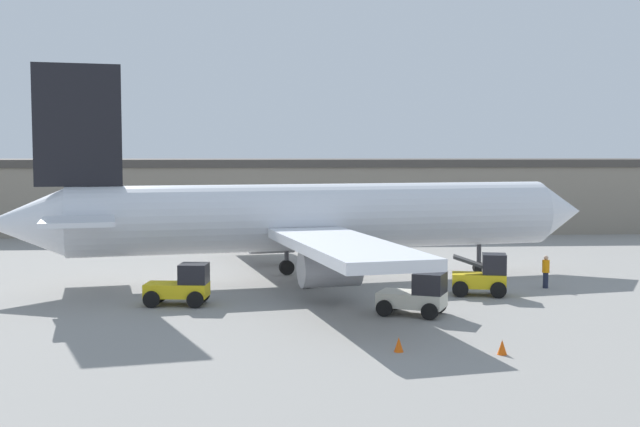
{
  "coord_description": "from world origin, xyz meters",
  "views": [
    {
      "loc": [
        -3.0,
        -46.01,
        7.38
      ],
      "look_at": [
        0.0,
        0.0,
        3.89
      ],
      "focal_mm": 45.0,
      "sensor_mm": 36.0,
      "label": 1
    }
  ],
  "objects_px": {
    "airplane": "(304,218)",
    "belt_loader_truck": "(483,276)",
    "ground_crew_worker": "(546,271)",
    "baggage_tug": "(182,286)",
    "pushback_tug": "(417,295)",
    "safety_cone_near": "(502,347)",
    "safety_cone_far": "(399,345)"
  },
  "relations": [
    {
      "from": "ground_crew_worker",
      "to": "safety_cone_near",
      "type": "height_order",
      "value": "ground_crew_worker"
    },
    {
      "from": "safety_cone_far",
      "to": "pushback_tug",
      "type": "bearing_deg",
      "value": 73.67
    },
    {
      "from": "airplane",
      "to": "safety_cone_far",
      "type": "height_order",
      "value": "airplane"
    },
    {
      "from": "airplane",
      "to": "ground_crew_worker",
      "type": "xyz_separation_m",
      "value": [
        13.06,
        -3.36,
        -2.69
      ]
    },
    {
      "from": "pushback_tug",
      "to": "safety_cone_near",
      "type": "xyz_separation_m",
      "value": [
        1.77,
        -7.3,
        -0.65
      ]
    },
    {
      "from": "pushback_tug",
      "to": "safety_cone_near",
      "type": "relative_size",
      "value": 6.18
    },
    {
      "from": "airplane",
      "to": "belt_loader_truck",
      "type": "distance_m",
      "value": 10.8
    },
    {
      "from": "airplane",
      "to": "belt_loader_truck",
      "type": "relative_size",
      "value": 11.63
    },
    {
      "from": "ground_crew_worker",
      "to": "baggage_tug",
      "type": "bearing_deg",
      "value": -99.59
    },
    {
      "from": "belt_loader_truck",
      "to": "safety_cone_near",
      "type": "bearing_deg",
      "value": -89.15
    },
    {
      "from": "airplane",
      "to": "safety_cone_far",
      "type": "distance_m",
      "value": 17.34
    },
    {
      "from": "safety_cone_near",
      "to": "safety_cone_far",
      "type": "xyz_separation_m",
      "value": [
        -3.72,
        0.65,
        0.0
      ]
    },
    {
      "from": "ground_crew_worker",
      "to": "baggage_tug",
      "type": "height_order",
      "value": "baggage_tug"
    },
    {
      "from": "pushback_tug",
      "to": "safety_cone_near",
      "type": "distance_m",
      "value": 7.54
    },
    {
      "from": "ground_crew_worker",
      "to": "belt_loader_truck",
      "type": "xyz_separation_m",
      "value": [
        -4.02,
        -1.93,
        0.07
      ]
    },
    {
      "from": "baggage_tug",
      "to": "airplane",
      "type": "bearing_deg",
      "value": 54.6
    },
    {
      "from": "ground_crew_worker",
      "to": "airplane",
      "type": "bearing_deg",
      "value": -124.61
    },
    {
      "from": "pushback_tug",
      "to": "safety_cone_far",
      "type": "height_order",
      "value": "pushback_tug"
    },
    {
      "from": "baggage_tug",
      "to": "pushback_tug",
      "type": "bearing_deg",
      "value": -9.62
    },
    {
      "from": "safety_cone_near",
      "to": "safety_cone_far",
      "type": "relative_size",
      "value": 1.0
    },
    {
      "from": "airplane",
      "to": "safety_cone_near",
      "type": "bearing_deg",
      "value": -81.43
    },
    {
      "from": "belt_loader_truck",
      "to": "safety_cone_near",
      "type": "distance_m",
      "value": 12.43
    },
    {
      "from": "airplane",
      "to": "belt_loader_truck",
      "type": "bearing_deg",
      "value": -42.15
    },
    {
      "from": "baggage_tug",
      "to": "safety_cone_near",
      "type": "bearing_deg",
      "value": -32.97
    },
    {
      "from": "safety_cone_near",
      "to": "baggage_tug",
      "type": "bearing_deg",
      "value": 140.56
    },
    {
      "from": "baggage_tug",
      "to": "belt_loader_truck",
      "type": "bearing_deg",
      "value": 12.72
    },
    {
      "from": "ground_crew_worker",
      "to": "baggage_tug",
      "type": "distance_m",
      "value": 19.64
    },
    {
      "from": "baggage_tug",
      "to": "ground_crew_worker",
      "type": "bearing_deg",
      "value": 17.05
    },
    {
      "from": "baggage_tug",
      "to": "belt_loader_truck",
      "type": "height_order",
      "value": "belt_loader_truck"
    },
    {
      "from": "pushback_tug",
      "to": "safety_cone_far",
      "type": "distance_m",
      "value": 6.96
    },
    {
      "from": "airplane",
      "to": "baggage_tug",
      "type": "height_order",
      "value": "airplane"
    },
    {
      "from": "ground_crew_worker",
      "to": "pushback_tug",
      "type": "xyz_separation_m",
      "value": [
        -8.35,
        -6.76,
        -0.03
      ]
    }
  ]
}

